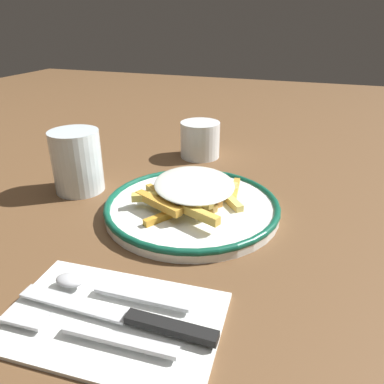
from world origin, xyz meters
The scene contains 9 objects.
ground_plane centered at (0.00, 0.00, 0.00)m, with size 2.60×2.60×0.00m, color brown.
plate centered at (0.00, 0.00, 0.01)m, with size 0.26×0.26×0.02m.
fries_heap centered at (0.01, 0.00, 0.04)m, with size 0.19×0.17×0.04m.
napkin centered at (-0.24, 0.00, 0.00)m, with size 0.14×0.21×0.01m, color white.
fork centered at (-0.26, 0.01, 0.01)m, with size 0.03×0.18×0.01m.
knife centered at (-0.24, -0.02, 0.01)m, with size 0.02×0.21×0.01m.
spoon centered at (-0.21, 0.03, 0.01)m, with size 0.02×0.15×0.01m.
water_glass centered at (0.01, 0.21, 0.05)m, with size 0.08×0.08×0.10m, color silver.
coffee_mug centered at (0.24, 0.07, 0.04)m, with size 0.11×0.08×0.07m.
Camera 1 is at (-0.47, -0.17, 0.27)m, focal length 34.73 mm.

